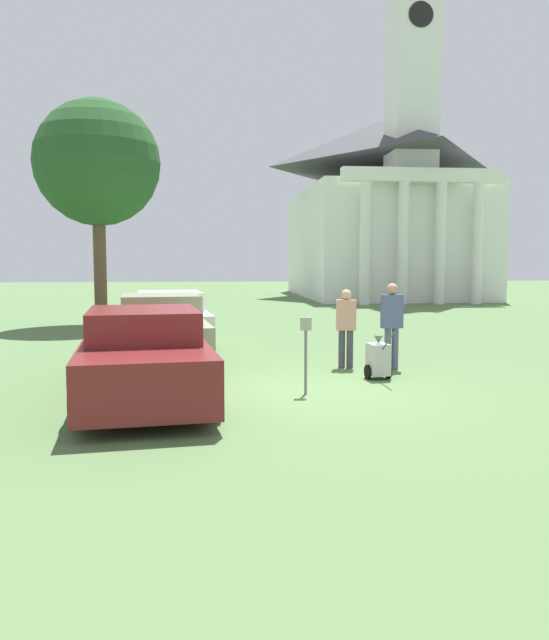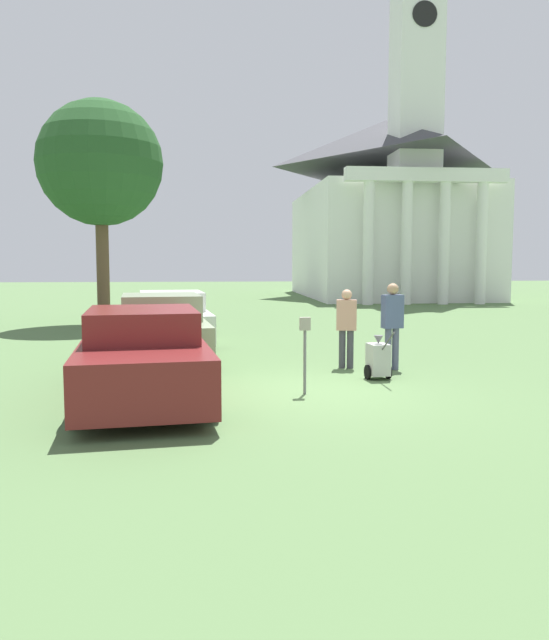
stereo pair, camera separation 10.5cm
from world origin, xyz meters
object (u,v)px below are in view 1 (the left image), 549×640
(parked_car_maroon, at_px, (144,356))
(parking_meter, at_px, (306,341))
(person_worker, at_px, (346,324))
(equipment_cart, at_px, (378,359))
(person_supervisor, at_px, (392,320))
(parked_car_white, at_px, (170,318))
(church, at_px, (383,201))
(parked_car_sage, at_px, (160,331))

(parked_car_maroon, relative_size, parking_meter, 4.17)
(person_worker, bearing_deg, equipment_cart, 117.57)
(parked_car_maroon, relative_size, person_supervisor, 3.04)
(parked_car_white, bearing_deg, parking_meter, -76.04)
(person_supervisor, distance_m, church, 28.33)
(parked_car_white, xyz_separation_m, church, (12.27, 21.92, 5.42))
(parking_meter, height_order, equipment_cart, parking_meter)
(person_supervisor, bearing_deg, church, -116.43)
(parked_car_white, height_order, parking_meter, parked_car_white)
(parked_car_sage, relative_size, person_worker, 2.92)
(parked_car_sage, distance_m, church, 28.69)
(parked_car_maroon, distance_m, person_worker, 4.68)
(parked_car_maroon, height_order, parked_car_sage, parked_car_sage)
(person_supervisor, xyz_separation_m, church, (7.41, 26.87, 5.05))
(parked_car_maroon, bearing_deg, parked_car_sage, 83.27)
(parked_car_white, relative_size, equipment_cart, 5.19)
(parked_car_sage, bearing_deg, parked_car_white, 83.26)
(person_worker, height_order, church, church)
(parked_car_white, distance_m, person_worker, 6.12)
(parked_car_sage, distance_m, person_worker, 4.15)
(parked_car_sage, distance_m, parking_meter, 4.59)
(equipment_cart, bearing_deg, parked_car_sage, 143.99)
(person_worker, distance_m, equipment_cart, 1.45)
(parked_car_white, height_order, equipment_cart, parked_car_white)
(equipment_cart, bearing_deg, parked_car_maroon, -170.38)
(parking_meter, distance_m, church, 31.04)
(parked_car_sage, height_order, parked_car_white, parked_car_sage)
(equipment_cart, bearing_deg, parking_meter, -148.74)
(person_worker, bearing_deg, parked_car_maroon, 44.78)
(equipment_cart, relative_size, church, 0.04)
(person_supervisor, bearing_deg, parking_meter, 34.63)
(parking_meter, xyz_separation_m, person_worker, (1.26, 2.50, 0.03))
(parked_car_white, bearing_deg, parked_car_sage, -96.74)
(parked_car_maroon, distance_m, parking_meter, 2.71)
(parked_car_maroon, relative_size, parked_car_sage, 1.12)
(parked_car_maroon, bearing_deg, church, 60.38)
(parking_meter, xyz_separation_m, person_supervisor, (2.16, 2.20, 0.12))
(parked_car_maroon, xyz_separation_m, equipment_cart, (4.30, 1.20, -0.31))
(parked_car_sage, xyz_separation_m, parking_meter, (2.70, -3.71, 0.21))
(parked_car_white, relative_size, parking_meter, 3.94)
(parked_car_white, distance_m, equipment_cart, 7.34)
(parking_meter, relative_size, equipment_cart, 1.32)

